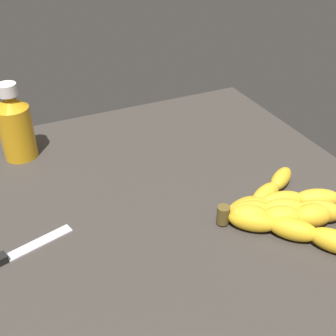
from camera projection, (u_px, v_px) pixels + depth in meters
ground_plane at (164, 216)px, 71.16cm from camera, size 72.82×74.00×4.74cm
banana_bunch at (281, 211)px, 65.80cm from camera, size 21.32×23.17×3.74cm
honey_bottle at (15, 125)px, 78.69cm from camera, size 6.31×6.31×14.96cm
butter_knife at (6, 257)px, 59.39cm from camera, size 16.83×6.24×1.20cm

